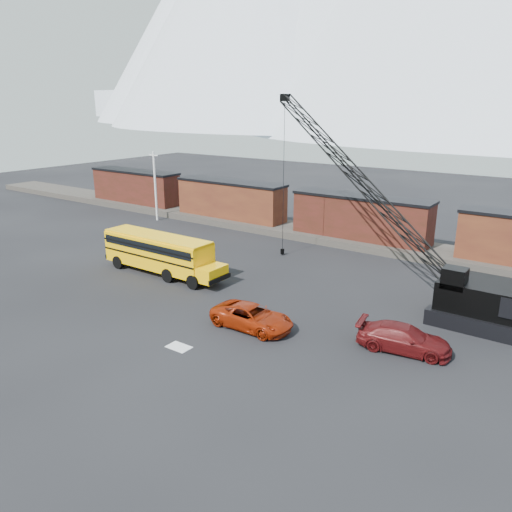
{
  "coord_description": "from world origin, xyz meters",
  "views": [
    {
      "loc": [
        18.95,
        -22.45,
        13.43
      ],
      "look_at": [
        -0.49,
        5.07,
        3.0
      ],
      "focal_mm": 35.0,
      "sensor_mm": 36.0,
      "label": 1
    }
  ],
  "objects": [
    {
      "name": "snow_patch",
      "position": [
        0.5,
        -4.0,
        0.01
      ],
      "size": [
        1.4,
        0.9,
        0.02
      ],
      "primitive_type": "cube",
      "color": "silver",
      "rests_on": "ground"
    },
    {
      "name": "boxcar_mid",
      "position": [
        0.0,
        22.0,
        2.76
      ],
      "size": [
        13.7,
        3.1,
        4.17
      ],
      "color": "#4C1A15",
      "rests_on": "gravel_berm"
    },
    {
      "name": "boxcar_west_near",
      "position": [
        -16.0,
        22.0,
        2.76
      ],
      "size": [
        13.7,
        3.1,
        4.17
      ],
      "color": "#461C14",
      "rests_on": "gravel_berm"
    },
    {
      "name": "red_pickup",
      "position": [
        2.43,
        0.5,
        0.74
      ],
      "size": [
        5.32,
        2.49,
        1.47
      ],
      "primitive_type": "imported",
      "rotation": [
        0.0,
        0.0,
        1.58
      ],
      "color": "maroon",
      "rests_on": "ground"
    },
    {
      "name": "boxcar_west_far",
      "position": [
        -32.0,
        22.0,
        2.76
      ],
      "size": [
        13.7,
        3.1,
        4.17
      ],
      "color": "#4C1A15",
      "rests_on": "gravel_berm"
    },
    {
      "name": "gravel_berm",
      "position": [
        0.0,
        22.0,
        0.35
      ],
      "size": [
        120.0,
        5.0,
        0.7
      ],
      "primitive_type": "cube",
      "color": "#4B453E",
      "rests_on": "ground"
    },
    {
      "name": "crawler_crane",
      "position": [
        4.0,
        11.99,
        7.93
      ],
      "size": [
        21.21,
        7.9,
        14.27
      ],
      "color": "black",
      "rests_on": "ground"
    },
    {
      "name": "school_bus",
      "position": [
        -9.56,
        4.57,
        1.79
      ],
      "size": [
        11.65,
        2.65,
        3.19
      ],
      "color": "#FFB705",
      "rests_on": "ground"
    },
    {
      "name": "ground",
      "position": [
        0.0,
        0.0,
        0.0
      ],
      "size": [
        160.0,
        160.0,
        0.0
      ],
      "primitive_type": "plane",
      "color": "black",
      "rests_on": "ground"
    },
    {
      "name": "utility_pole",
      "position": [
        -24.0,
        18.0,
        4.15
      ],
      "size": [
        1.4,
        0.24,
        8.0
      ],
      "color": "silver",
      "rests_on": "ground"
    },
    {
      "name": "maroon_suv",
      "position": [
        11.11,
        3.02,
        0.75
      ],
      "size": [
        5.46,
        2.93,
        1.51
      ],
      "primitive_type": "imported",
      "rotation": [
        0.0,
        0.0,
        1.73
      ],
      "color": "#500E0F",
      "rests_on": "ground"
    }
  ]
}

